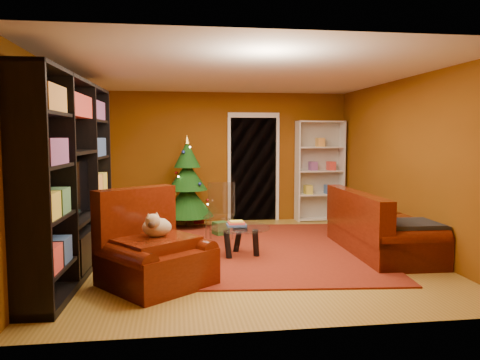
{
  "coord_description": "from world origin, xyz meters",
  "views": [
    {
      "loc": [
        -0.98,
        -6.66,
        1.7
      ],
      "look_at": [
        0.0,
        0.4,
        1.05
      ],
      "focal_mm": 35.0,
      "sensor_mm": 36.0,
      "label": 1
    }
  ],
  "objects": [
    {
      "name": "armchair",
      "position": [
        -1.21,
        -1.32,
        0.45
      ],
      "size": [
        1.6,
        1.6,
        0.89
      ],
      "primitive_type": null,
      "rotation": [
        0.0,
        0.0,
        0.66
      ],
      "color": "#441105",
      "rests_on": "rug"
    },
    {
      "name": "media_unit",
      "position": [
        -2.27,
        -0.72,
        1.2
      ],
      "size": [
        0.6,
        3.15,
        2.4
      ],
      "primitive_type": null,
      "rotation": [
        0.0,
        0.0,
        -0.04
      ],
      "color": "black",
      "rests_on": "floor"
    },
    {
      "name": "white_bookshelf",
      "position": [
        1.95,
        2.57,
        1.01
      ],
      "size": [
        0.98,
        0.37,
        2.09
      ],
      "primitive_type": null,
      "rotation": [
        0.0,
        0.0,
        0.03
      ],
      "color": "white",
      "rests_on": "floor"
    },
    {
      "name": "christmas_tree",
      "position": [
        -0.76,
        2.15,
        0.85
      ],
      "size": [
        1.11,
        1.11,
        1.75
      ],
      "primitive_type": null,
      "rotation": [
        0.0,
        0.0,
        0.14
      ],
      "color": "#0C350C",
      "rests_on": "floor"
    },
    {
      "name": "wall_right",
      "position": [
        2.52,
        0.0,
        1.3
      ],
      "size": [
        0.05,
        5.5,
        2.6
      ],
      "primitive_type": "cube",
      "color": "brown",
      "rests_on": "ground"
    },
    {
      "name": "doorway",
      "position": [
        0.6,
        2.73,
        1.05
      ],
      "size": [
        1.06,
        0.6,
        2.16
      ],
      "primitive_type": null,
      "color": "black",
      "rests_on": "floor"
    },
    {
      "name": "acrylic_chair",
      "position": [
        -0.29,
        0.74,
        0.44
      ],
      "size": [
        0.56,
        0.59,
        0.88
      ],
      "primitive_type": null,
      "rotation": [
        0.0,
        0.0,
        -0.26
      ],
      "color": "#66605B",
      "rests_on": "rug"
    },
    {
      "name": "rug",
      "position": [
        0.29,
        0.22,
        0.01
      ],
      "size": [
        3.65,
        4.15,
        0.02
      ],
      "primitive_type": "cube",
      "rotation": [
        0.0,
        0.0,
        -0.09
      ],
      "color": "maroon",
      "rests_on": "floor"
    },
    {
      "name": "ceiling",
      "position": [
        0.0,
        0.0,
        2.62
      ],
      "size": [
        5.0,
        5.5,
        0.05
      ],
      "primitive_type": "cube",
      "color": "silver",
      "rests_on": "wall_back"
    },
    {
      "name": "sofa",
      "position": [
        2.02,
        -0.22,
        0.47
      ],
      "size": [
        1.03,
        2.19,
        0.93
      ],
      "primitive_type": null,
      "rotation": [
        0.0,
        0.0,
        1.55
      ],
      "color": "#441105",
      "rests_on": "rug"
    },
    {
      "name": "gift_box_green",
      "position": [
        -0.21,
        1.32,
        0.12
      ],
      "size": [
        0.31,
        0.31,
        0.24
      ],
      "primitive_type": "cube",
      "rotation": [
        0.0,
        0.0,
        0.38
      ],
      "color": "#265C24",
      "rests_on": "floor"
    },
    {
      "name": "wall_left",
      "position": [
        -2.52,
        0.0,
        1.3
      ],
      "size": [
        0.05,
        5.5,
        2.6
      ],
      "primitive_type": "cube",
      "color": "brown",
      "rests_on": "ground"
    },
    {
      "name": "wall_back",
      "position": [
        0.0,
        2.77,
        1.3
      ],
      "size": [
        5.0,
        0.05,
        2.6
      ],
      "primitive_type": "cube",
      "color": "brown",
      "rests_on": "ground"
    },
    {
      "name": "dog",
      "position": [
        -1.2,
        -1.25,
        0.66
      ],
      "size": [
        0.5,
        0.48,
        0.29
      ],
      "primitive_type": null,
      "rotation": [
        0.0,
        0.0,
        0.66
      ],
      "color": "beige",
      "rests_on": "armchair"
    },
    {
      "name": "gift_box_red",
      "position": [
        -0.53,
        2.57,
        0.1
      ],
      "size": [
        0.2,
        0.2,
        0.2
      ],
      "primitive_type": "cube",
      "rotation": [
        0.0,
        0.0,
        -0.0
      ],
      "color": "maroon",
      "rests_on": "floor"
    },
    {
      "name": "coffee_table",
      "position": [
        -0.07,
        -0.16,
        0.22
      ],
      "size": [
        0.86,
        0.86,
        0.53
      ],
      "primitive_type": null,
      "rotation": [
        0.0,
        0.0,
        0.02
      ],
      "color": "gray",
      "rests_on": "rug"
    },
    {
      "name": "floor",
      "position": [
        0.0,
        0.0,
        -0.03
      ],
      "size": [
        5.0,
        5.5,
        0.05
      ],
      "primitive_type": "cube",
      "color": "olive",
      "rests_on": "ground"
    },
    {
      "name": "gift_box_teal",
      "position": [
        -1.31,
        2.34,
        0.16
      ],
      "size": [
        0.4,
        0.4,
        0.32
      ],
      "primitive_type": "cube",
      "rotation": [
        0.0,
        0.0,
        0.28
      ],
      "color": "teal",
      "rests_on": "floor"
    }
  ]
}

